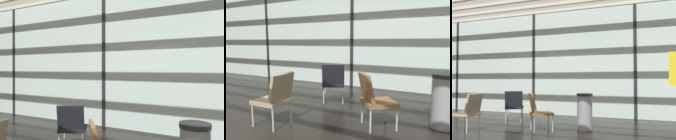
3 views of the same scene
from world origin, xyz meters
The scene contains 5 objects.
glass_curtain_wall centered at (0.00, 5.20, 1.76)m, with size 14.00×0.08×3.53m, color #A3B7B2.
window_mullion_0 centered at (-3.50, 5.20, 1.76)m, with size 0.10×0.12×3.53m, color black.
window_mullion_1 centered at (0.00, 5.20, 1.76)m, with size 0.10×0.12×3.53m, color black.
parked_airplane centered at (1.58, 9.72, 2.21)m, with size 11.01×4.42×4.42m.
lounge_chair_1 centered at (0.39, 3.32, 0.49)m, with size 0.67×0.69×0.87m.
Camera 1 is at (3.00, -0.01, 1.53)m, focal length 36.25 mm.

